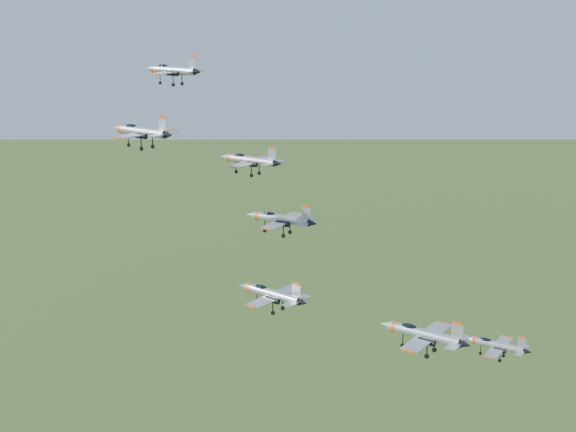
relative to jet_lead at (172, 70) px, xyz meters
The scene contains 7 objects.
jet_lead is the anchor object (origin of this frame).
jet_left_high 33.18m from the jet_lead, 27.35° to the right, with size 11.40×9.38×3.05m.
jet_right_high 31.33m from the jet_lead, 57.07° to the right, with size 12.47×10.28×3.34m.
jet_left_low 37.96m from the jet_lead, 17.76° to the right, with size 12.72×10.58×3.40m.
jet_right_low 53.26m from the jet_lead, 32.28° to the right, with size 12.14×10.04×3.24m.
jet_trail 67.77m from the jet_lead, 15.35° to the right, with size 13.57×11.15×3.64m.
jet_extra 73.37m from the jet_lead, ahead, with size 10.55×8.70×2.82m.
Camera 1 is at (72.34, -98.85, 170.36)m, focal length 50.00 mm.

